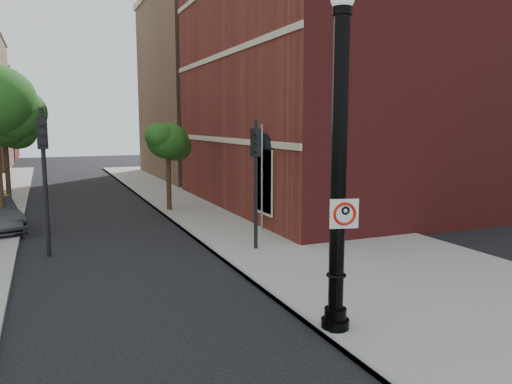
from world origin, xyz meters
name	(u,v)px	position (x,y,z in m)	size (l,w,h in m)	color
ground	(220,344)	(0.00, 0.00, 0.00)	(120.00, 120.00, 0.00)	black
sidewalk_right	(277,224)	(6.00, 10.00, 0.06)	(8.00, 60.00, 0.12)	gray
curb_edge	(187,231)	(2.05, 10.00, 0.07)	(0.10, 60.00, 0.14)	gray
brick_wall_building	(408,88)	(16.00, 14.00, 6.26)	(22.30, 16.30, 12.50)	maroon
bg_building_tan_b	(283,91)	(16.00, 30.00, 7.00)	(22.00, 14.00, 14.00)	brown
lamppost	(338,181)	(2.35, -0.46, 3.17)	(0.58, 0.58, 6.86)	black
no_parking_sign	(344,214)	(2.39, -0.63, 2.54)	(0.58, 0.17, 0.59)	white
traffic_signal_left	(44,157)	(-3.01, 8.36, 3.23)	(0.33, 0.40, 4.79)	black
traffic_signal_right	(256,164)	(3.42, 6.25, 2.97)	(0.31, 0.37, 4.41)	black
utility_pole	(262,179)	(4.80, 8.89, 2.13)	(0.09, 0.09, 4.25)	#999999
street_tree_b	(5,127)	(-4.73, 19.40, 4.10)	(2.88, 2.61, 5.19)	#2F1F13
street_tree_c	(168,142)	(2.53, 14.95, 3.40)	(2.40, 2.17, 4.32)	#2F1F13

